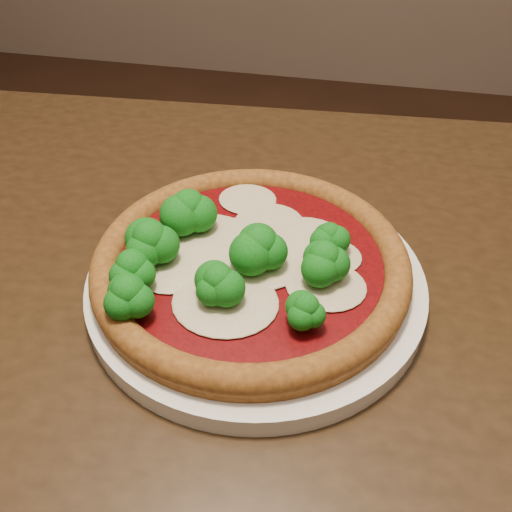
# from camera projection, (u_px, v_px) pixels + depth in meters

# --- Properties ---
(floor) EXTENTS (4.00, 4.00, 0.00)m
(floor) POSITION_uv_depth(u_px,v_px,m) (263.00, 505.00, 1.12)
(floor) COLOR black
(floor) RESTS_ON ground
(dining_table) EXTENTS (1.19, 0.86, 0.75)m
(dining_table) POSITION_uv_depth(u_px,v_px,m) (222.00, 394.00, 0.55)
(dining_table) COLOR black
(dining_table) RESTS_ON floor
(plate) EXTENTS (0.29, 0.29, 0.02)m
(plate) POSITION_uv_depth(u_px,v_px,m) (256.00, 282.00, 0.50)
(plate) COLOR silver
(plate) RESTS_ON dining_table
(pizza) EXTENTS (0.27, 0.27, 0.06)m
(pizza) POSITION_uv_depth(u_px,v_px,m) (245.00, 261.00, 0.49)
(pizza) COLOR brown
(pizza) RESTS_ON plate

